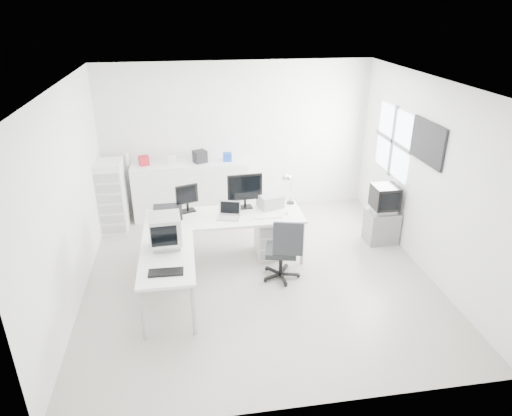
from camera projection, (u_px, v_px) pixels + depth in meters
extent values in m
cube|color=beige|center=(258.00, 274.00, 6.85)|extent=(5.00, 5.00, 0.01)
cube|color=white|center=(258.00, 84.00, 5.69)|extent=(5.00, 5.00, 0.01)
cube|color=silver|center=(237.00, 138.00, 8.52)|extent=(5.00, 0.02, 2.80)
cube|color=silver|center=(69.00, 199.00, 5.92)|extent=(0.02, 5.00, 2.80)
cube|color=silver|center=(428.00, 178.00, 6.63)|extent=(0.02, 5.00, 2.80)
cube|color=silver|center=(269.00, 237.00, 7.29)|extent=(0.40, 0.50, 0.60)
cube|color=black|center=(168.00, 212.00, 6.90)|extent=(0.43, 0.34, 0.15)
cube|color=silver|center=(268.00, 216.00, 6.92)|extent=(0.42, 0.13, 0.02)
sphere|color=silver|center=(287.00, 213.00, 7.00)|extent=(0.05, 0.05, 0.05)
cube|color=#9F9F9F|center=(270.00, 201.00, 7.22)|extent=(0.43, 0.40, 0.20)
cube|color=black|center=(166.00, 272.00, 5.49)|extent=(0.42, 0.18, 0.03)
cube|color=slate|center=(381.00, 226.00, 7.68)|extent=(0.50, 0.41, 0.55)
cube|color=silver|center=(191.00, 190.00, 8.52)|extent=(2.10, 0.53, 1.05)
cube|color=#A91825|center=(144.00, 161.00, 8.15)|extent=(0.20, 0.19, 0.17)
cube|color=silver|center=(172.00, 160.00, 8.23)|extent=(0.16, 0.15, 0.14)
cube|color=black|center=(200.00, 156.00, 8.28)|extent=(0.28, 0.27, 0.22)
cube|color=#163D9F|center=(227.00, 157.00, 8.37)|extent=(0.16, 0.14, 0.15)
cylinder|color=silver|center=(127.00, 159.00, 8.14)|extent=(0.07, 0.07, 0.22)
cube|color=silver|center=(112.00, 196.00, 7.96)|extent=(0.44, 0.53, 1.27)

